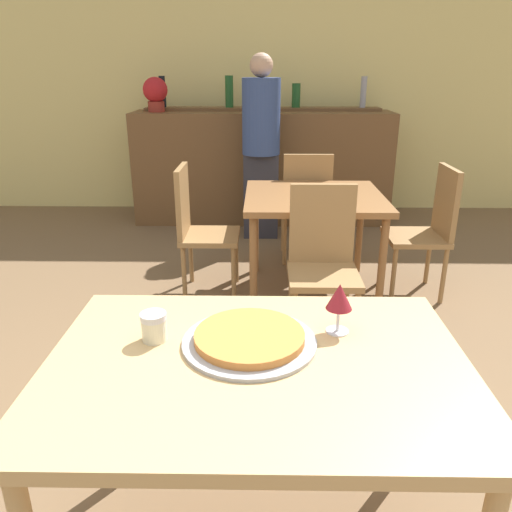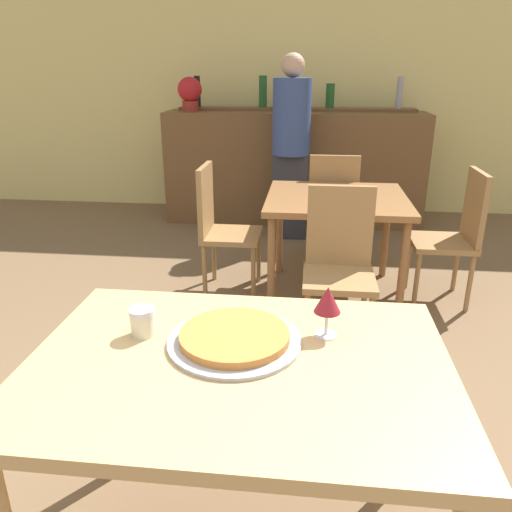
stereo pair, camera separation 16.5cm
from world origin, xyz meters
The scene contains 14 objects.
wall_back centered at (0.00, 4.48, 1.40)m, with size 8.00×0.05×2.80m.
dining_table_near centered at (0.00, 0.00, 0.69)m, with size 1.17×0.83×0.77m.
dining_table_far centered at (0.36, 2.12, 0.64)m, with size 0.93×0.90×0.72m.
bar_counter centered at (0.00, 3.98, 0.56)m, with size 2.60×0.56×1.11m.
bar_back_shelf centered at (-0.01, 4.12, 1.17)m, with size 2.39×0.24×0.34m.
chair_far_side_front centered at (0.36, 1.51, 0.51)m, with size 0.40×0.40×0.91m.
chair_far_side_back centered at (0.36, 2.73, 0.51)m, with size 0.40×0.40×0.91m.
chair_far_side_left centered at (-0.44, 2.12, 0.51)m, with size 0.40×0.40×0.91m.
chair_far_side_right centered at (1.16, 2.12, 0.51)m, with size 0.40×0.40×0.91m.
pizza_tray centered at (-0.02, 0.09, 0.79)m, with size 0.39×0.39×0.04m.
cheese_shaker centered at (-0.31, 0.11, 0.81)m, with size 0.08×0.08×0.09m.
person_standing centered at (-0.01, 3.40, 0.89)m, with size 0.34×0.34×1.65m.
wine_glass centered at (0.24, 0.16, 0.88)m, with size 0.08×0.08×0.16m.
potted_plant centered at (-1.05, 3.93, 1.30)m, with size 0.24×0.24×0.33m.
Camera 1 is at (0.02, -1.19, 1.53)m, focal length 35.00 mm.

